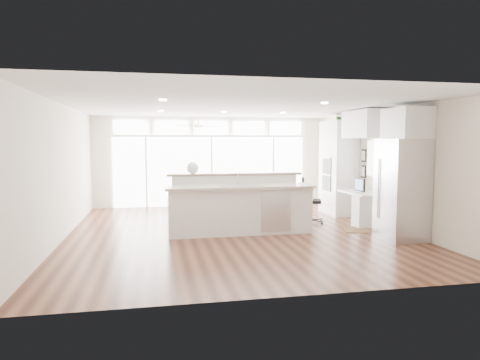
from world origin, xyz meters
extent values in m
cube|color=#3F1E13|center=(0.00, 0.00, -0.01)|extent=(7.00, 8.00, 0.02)
cube|color=silver|center=(0.00, 0.00, 2.70)|extent=(7.00, 8.00, 0.02)
cube|color=silver|center=(0.00, 4.00, 1.35)|extent=(7.00, 0.04, 2.70)
cube|color=silver|center=(0.00, -4.00, 1.35)|extent=(7.00, 0.04, 2.70)
cube|color=silver|center=(-3.50, 0.00, 1.35)|extent=(0.04, 8.00, 2.70)
cube|color=silver|center=(3.50, 0.00, 1.35)|extent=(0.04, 8.00, 2.70)
cube|color=white|center=(0.00, 3.94, 1.05)|extent=(5.80, 0.06, 2.08)
cube|color=white|center=(0.00, 3.94, 2.38)|extent=(5.90, 0.06, 0.40)
cube|color=white|center=(3.46, 0.30, 1.55)|extent=(0.04, 0.85, 0.85)
cube|color=white|center=(-0.50, 2.80, 2.48)|extent=(1.16, 1.16, 0.32)
cube|color=beige|center=(0.00, 0.20, 2.68)|extent=(3.40, 3.00, 0.02)
cube|color=white|center=(3.17, 1.80, 1.25)|extent=(0.64, 1.20, 2.50)
cube|color=white|center=(3.13, 0.30, 0.38)|extent=(0.72, 1.30, 0.76)
cube|color=white|center=(3.17, 0.30, 2.35)|extent=(0.64, 1.30, 0.64)
cube|color=silver|center=(3.11, -1.35, 1.00)|extent=(0.76, 0.90, 2.00)
cube|color=white|center=(3.17, -1.35, 2.30)|extent=(0.64, 0.90, 0.60)
cube|color=black|center=(3.46, 0.92, 1.40)|extent=(0.06, 0.22, 0.80)
cube|color=white|center=(0.06, -0.12, 0.63)|extent=(3.15, 1.20, 1.25)
cube|color=#3B2312|center=(2.86, -0.39, 0.01)|extent=(1.13, 0.92, 0.01)
cube|color=black|center=(1.97, 0.62, 0.54)|extent=(0.70, 0.67, 1.08)
sphere|color=white|center=(-0.89, 0.28, 1.38)|extent=(0.28, 0.28, 0.26)
cube|color=black|center=(3.05, 0.30, 0.94)|extent=(0.09, 0.43, 0.35)
cube|color=silver|center=(2.88, 0.30, 0.77)|extent=(0.15, 0.32, 0.02)
imported|color=#326029|center=(3.17, 1.80, 2.60)|extent=(0.26, 0.29, 0.21)
camera|label=1|loc=(-1.69, -8.98, 1.92)|focal=32.00mm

